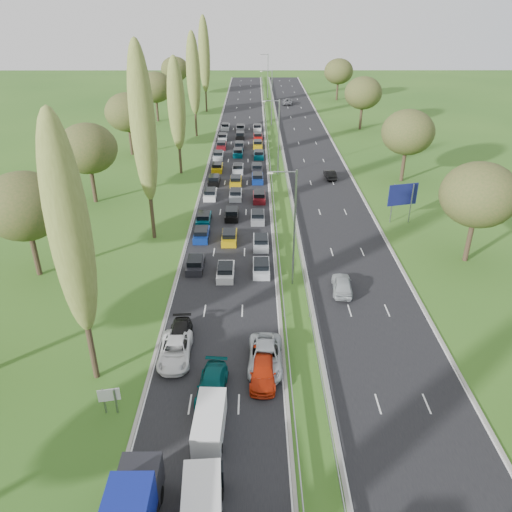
{
  "coord_description": "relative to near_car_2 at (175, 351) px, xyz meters",
  "views": [
    {
      "loc": [
        0.65,
        -0.79,
        25.93
      ],
      "look_at": [
        0.8,
        46.19,
        1.5
      ],
      "focal_mm": 35.0,
      "sensor_mm": 36.0,
      "label": 1
    }
  ],
  "objects": [
    {
      "name": "white_van_front",
      "position": [
        3.5,
        -14.17,
        0.35
      ],
      "size": [
        2.13,
        5.44,
        2.19
      ],
      "rotation": [
        0.0,
        0.0,
        0.07
      ],
      "color": "silver",
      "rests_on": "near_carriageway"
    },
    {
      "name": "woodland_right",
      "position": [
        29.72,
        35.52,
        6.91
      ],
      "size": [
        8.0,
        153.0,
        11.1
      ],
      "color": "#2D2116",
      "rests_on": "ground"
    },
    {
      "name": "direction_sign",
      "position": [
        25.12,
        27.37,
        2.8
      ],
      "size": [
        3.89,
        1.11,
        5.2
      ],
      "color": "gray",
      "rests_on": "ground"
    },
    {
      "name": "woodland_left",
      "position": [
        -16.28,
        31.48,
        6.91
      ],
      "size": [
        8.0,
        166.0,
        11.1
      ],
      "color": "#2D2116",
      "rests_on": "ground"
    },
    {
      "name": "far_car_1",
      "position": [
        18.5,
        44.92,
        -0.07
      ],
      "size": [
        1.76,
        4.21,
        1.35
      ],
      "primitive_type": "imported",
      "rotation": [
        0.0,
        0.0,
        3.22
      ],
      "color": "black",
      "rests_on": "far_carriageway"
    },
    {
      "name": "near_car_2",
      "position": [
        0.0,
        0.0,
        0.0
      ],
      "size": [
        2.64,
        5.45,
        1.5
      ],
      "primitive_type": "imported",
      "rotation": [
        0.0,
        0.0,
        0.03
      ],
      "color": "white",
      "rests_on": "near_carriageway"
    },
    {
      "name": "far_carriageway",
      "position": [
        16.97,
        51.36,
        -0.77
      ],
      "size": [
        10.5,
        215.0,
        0.04
      ],
      "primitive_type": "cube",
      "color": "black",
      "rests_on": "ground"
    },
    {
      "name": "white_van_rear",
      "position": [
        3.39,
        -7.61,
        0.22
      ],
      "size": [
        1.88,
        4.78,
        1.92
      ],
      "rotation": [
        0.0,
        0.0,
        -0.04
      ],
      "color": "silver",
      "rests_on": "near_carriageway"
    },
    {
      "name": "lamp_columns",
      "position": [
        10.22,
        46.86,
        5.23
      ],
      "size": [
        0.18,
        140.18,
        12.0
      ],
      "color": "gray",
      "rests_on": "ground"
    },
    {
      "name": "near_car_3",
      "position": [
        0.12,
        2.21,
        -0.08
      ],
      "size": [
        2.12,
        4.72,
        1.34
      ],
      "primitive_type": "imported",
      "rotation": [
        0.0,
        0.0,
        0.05
      ],
      "color": "black",
      "rests_on": "near_carriageway"
    },
    {
      "name": "far_car_2",
      "position": [
        15.38,
        107.68,
        0.02
      ],
      "size": [
        2.93,
        5.68,
        1.53
      ],
      "primitive_type": "imported",
      "rotation": [
        0.0,
        0.0,
        3.07
      ],
      "color": "slate",
      "rests_on": "far_carriageway"
    },
    {
      "name": "far_car_0",
      "position": [
        15.0,
        10.28,
        0.04
      ],
      "size": [
        2.25,
        4.76,
        1.57
      ],
      "primitive_type": "imported",
      "rotation": [
        0.0,
        0.0,
        3.06
      ],
      "color": "#A6ADAF",
      "rests_on": "far_carriageway"
    },
    {
      "name": "info_sign",
      "position": [
        -3.68,
        -5.88,
        0.6
      ],
      "size": [
        1.49,
        0.38,
        2.1
      ],
      "color": "gray",
      "rests_on": "ground"
    },
    {
      "name": "near_car_11",
      "position": [
        7.01,
        -2.46,
        -0.05
      ],
      "size": [
        2.16,
        4.89,
        1.4
      ],
      "primitive_type": "imported",
      "rotation": [
        0.0,
        0.0,
        -0.04
      ],
      "color": "#B3250B",
      "rests_on": "near_carriageway"
    },
    {
      "name": "central_reservation",
      "position": [
        10.22,
        51.36,
        -0.22
      ],
      "size": [
        2.36,
        215.0,
        0.32
      ],
      "color": "gray",
      "rests_on": "ground"
    },
    {
      "name": "ground",
      "position": [
        10.22,
        48.86,
        -0.77
      ],
      "size": [
        260.0,
        260.0,
        0.0
      ],
      "primitive_type": "plane",
      "color": "#2C571B",
      "rests_on": "ground"
    },
    {
      "name": "near_car_7",
      "position": [
        3.24,
        -3.96,
        -0.03
      ],
      "size": [
        2.43,
        5.12,
        1.44
      ],
      "primitive_type": "imported",
      "rotation": [
        0.0,
        0.0,
        -0.09
      ],
      "color": "#04494A",
      "rests_on": "near_carriageway"
    },
    {
      "name": "traffic_queue_fill",
      "position": [
        3.48,
        45.97,
        -0.33
      ],
      "size": [
        9.09,
        69.32,
        0.8
      ],
      "color": "black",
      "rests_on": "ground"
    },
    {
      "name": "near_car_10",
      "position": [
        7.2,
        -0.83,
        0.05
      ],
      "size": [
        2.82,
        5.84,
        1.6
      ],
      "primitive_type": "imported",
      "rotation": [
        0.0,
        0.0,
        -0.03
      ],
      "color": "#9FA4A8",
      "rests_on": "near_carriageway"
    },
    {
      "name": "near_carriageway",
      "position": [
        3.47,
        51.36,
        -0.77
      ],
      "size": [
        10.5,
        215.0,
        0.04
      ],
      "primitive_type": "cube",
      "color": "black",
      "rests_on": "ground"
    },
    {
      "name": "poplar_row",
      "position": [
        -5.78,
        37.02,
        11.62
      ],
      "size": [
        2.8,
        127.8,
        22.44
      ],
      "color": "#2D2116",
      "rests_on": "ground"
    }
  ]
}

